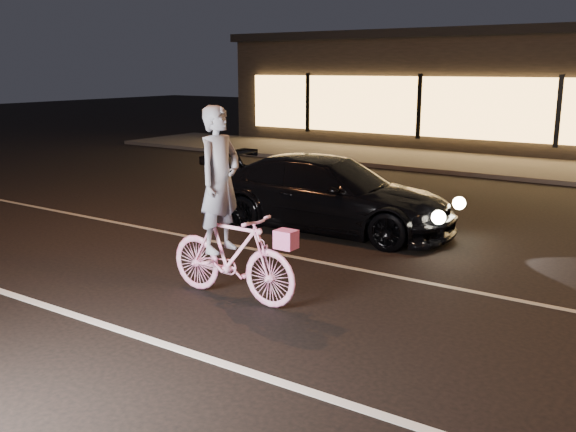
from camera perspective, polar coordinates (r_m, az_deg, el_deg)
The scene contains 6 objects.
ground at distance 7.91m, azimuth -0.59°, elevation -8.48°, with size 90.00×90.00×0.00m, color black.
lane_stripe_near at distance 6.83m, azimuth -7.92°, elevation -12.21°, with size 60.00×0.12×0.01m, color silver.
lane_stripe_far at distance 9.52m, azimuth 6.29°, elevation -4.74°, with size 60.00×0.10×0.01m, color gray.
sidewalk at distance 19.71m, azimuth 21.46°, elevation 3.87°, with size 30.00×4.00×0.12m, color #383533.
cyclist at distance 8.13m, azimuth -5.33°, elevation -1.45°, with size 1.95×0.67×2.46m.
sedan at distance 11.63m, azimuth 3.65°, elevation 1.97°, with size 4.76×2.25×1.34m.
Camera 1 is at (4.18, -6.05, 2.91)m, focal length 40.00 mm.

